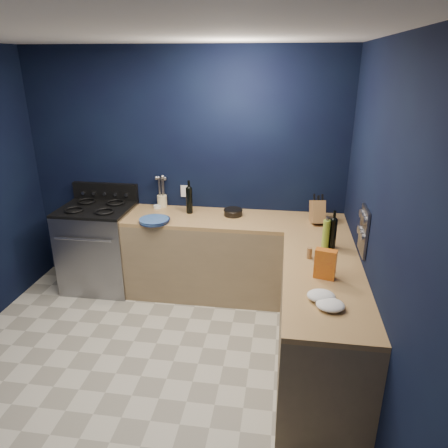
% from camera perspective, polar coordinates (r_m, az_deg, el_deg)
% --- Properties ---
extents(floor, '(3.50, 3.50, 0.02)m').
position_cam_1_polar(floor, '(3.77, -11.20, -19.71)').
color(floor, beige).
rests_on(floor, ground).
extents(ceiling, '(3.50, 3.50, 0.02)m').
position_cam_1_polar(ceiling, '(2.87, -15.23, 24.07)').
color(ceiling, silver).
rests_on(ceiling, ground).
extents(wall_back, '(3.50, 0.02, 2.60)m').
position_cam_1_polar(wall_back, '(4.68, -5.36, 7.12)').
color(wall_back, black).
rests_on(wall_back, ground).
extents(wall_right, '(0.02, 3.50, 2.60)m').
position_cam_1_polar(wall_right, '(2.96, 20.82, -2.75)').
color(wall_right, black).
rests_on(wall_right, ground).
extents(cab_back, '(2.30, 0.63, 0.86)m').
position_cam_1_polar(cab_back, '(4.58, 1.41, -4.74)').
color(cab_back, '#8D7452').
rests_on(cab_back, floor).
extents(top_back, '(2.30, 0.63, 0.04)m').
position_cam_1_polar(top_back, '(4.40, 1.46, 0.54)').
color(top_back, brown).
rests_on(top_back, cab_back).
extents(cab_right, '(0.63, 1.67, 0.86)m').
position_cam_1_polar(cab_right, '(3.57, 12.83, -13.49)').
color(cab_right, '#8D7452').
rests_on(cab_right, floor).
extents(top_right, '(0.63, 1.67, 0.04)m').
position_cam_1_polar(top_right, '(3.34, 13.46, -7.12)').
color(top_right, brown).
rests_on(top_right, cab_right).
extents(gas_range, '(0.76, 0.66, 0.92)m').
position_cam_1_polar(gas_range, '(4.96, -16.48, -3.19)').
color(gas_range, gray).
rests_on(gas_range, floor).
extents(oven_door, '(0.59, 0.02, 0.42)m').
position_cam_1_polar(oven_door, '(4.70, -18.01, -4.85)').
color(oven_door, black).
rests_on(oven_door, gas_range).
extents(cooktop, '(0.76, 0.66, 0.03)m').
position_cam_1_polar(cooktop, '(4.79, -17.07, 2.01)').
color(cooktop, black).
rests_on(cooktop, gas_range).
extents(backguard, '(0.76, 0.06, 0.20)m').
position_cam_1_polar(backguard, '(5.01, -15.79, 4.26)').
color(backguard, black).
rests_on(backguard, gas_range).
extents(spice_panel, '(0.02, 0.28, 0.38)m').
position_cam_1_polar(spice_panel, '(3.50, 18.44, -0.91)').
color(spice_panel, gray).
rests_on(spice_panel, wall_right).
extents(wall_outlet, '(0.09, 0.02, 0.13)m').
position_cam_1_polar(wall_outlet, '(4.72, -5.33, 4.47)').
color(wall_outlet, white).
rests_on(wall_outlet, wall_back).
extents(plate_stack, '(0.35, 0.35, 0.04)m').
position_cam_1_polar(plate_stack, '(4.34, -9.47, 0.47)').
color(plate_stack, '#285F8F').
rests_on(plate_stack, top_back).
extents(ramekin, '(0.09, 0.09, 0.03)m').
position_cam_1_polar(ramekin, '(4.75, -9.03, 2.34)').
color(ramekin, white).
rests_on(ramekin, top_back).
extents(utensil_crock, '(0.13, 0.13, 0.13)m').
position_cam_1_polar(utensil_crock, '(4.78, -8.39, 3.10)').
color(utensil_crock, '#F7E5C2').
rests_on(utensil_crock, top_back).
extents(wine_bottle_back, '(0.09, 0.09, 0.28)m').
position_cam_1_polar(wine_bottle_back, '(4.52, -4.74, 3.19)').
color(wine_bottle_back, black).
rests_on(wine_bottle_back, top_back).
extents(lemon_basket, '(0.24, 0.24, 0.07)m').
position_cam_1_polar(lemon_basket, '(4.46, 1.25, 1.60)').
color(lemon_basket, black).
rests_on(lemon_basket, top_back).
extents(knife_block, '(0.16, 0.28, 0.28)m').
position_cam_1_polar(knife_block, '(4.35, 12.55, 1.64)').
color(knife_block, brown).
rests_on(knife_block, top_back).
extents(wine_bottle_right, '(0.08, 0.08, 0.27)m').
position_cam_1_polar(wine_bottle_right, '(3.77, 14.53, -1.29)').
color(wine_bottle_right, black).
rests_on(wine_bottle_right, top_right).
extents(oil_bottle, '(0.07, 0.07, 0.27)m').
position_cam_1_polar(oil_bottle, '(3.74, 13.66, -1.43)').
color(oil_bottle, '#89AC2E').
rests_on(oil_bottle, top_right).
extents(spice_jar_near, '(0.05, 0.05, 0.09)m').
position_cam_1_polar(spice_jar_near, '(3.57, 11.52, -3.88)').
color(spice_jar_near, olive).
rests_on(spice_jar_near, top_right).
extents(spice_jar_far, '(0.06, 0.06, 0.10)m').
position_cam_1_polar(spice_jar_far, '(3.57, 13.21, -4.00)').
color(spice_jar_far, olive).
rests_on(spice_jar_far, top_right).
extents(crouton_bag, '(0.17, 0.11, 0.23)m').
position_cam_1_polar(crouton_bag, '(3.25, 13.58, -5.31)').
color(crouton_bag, '#A4101D').
rests_on(crouton_bag, top_right).
extents(towel_front, '(0.20, 0.17, 0.07)m').
position_cam_1_polar(towel_front, '(2.99, 13.07, -9.50)').
color(towel_front, white).
rests_on(towel_front, top_right).
extents(towel_end, '(0.19, 0.17, 0.06)m').
position_cam_1_polar(towel_end, '(2.92, 14.25, -10.61)').
color(towel_end, white).
rests_on(towel_end, top_right).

